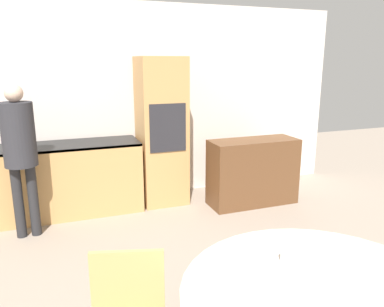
{
  "coord_description": "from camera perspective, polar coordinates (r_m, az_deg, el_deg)",
  "views": [
    {
      "loc": [
        -1.0,
        0.0,
        1.86
      ],
      "look_at": [
        0.05,
        2.81,
        1.11
      ],
      "focal_mm": 35.0,
      "sensor_mm": 36.0,
      "label": 1
    }
  ],
  "objects": [
    {
      "name": "wall_back",
      "position": [
        5.11,
        -9.21,
        7.53
      ],
      "size": [
        6.14,
        0.05,
        2.6
      ],
      "color": "silver",
      "rests_on": "ground_plane"
    },
    {
      "name": "kitchen_counter",
      "position": [
        4.85,
        -21.05,
        -3.81
      ],
      "size": [
        2.21,
        0.6,
        0.88
      ],
      "color": "tan",
      "rests_on": "ground_plane"
    },
    {
      "name": "oven_unit",
      "position": [
        4.91,
        -4.66,
        3.35
      ],
      "size": [
        0.58,
        0.59,
        1.91
      ],
      "color": "tan",
      "rests_on": "ground_plane"
    },
    {
      "name": "sideboard",
      "position": [
        4.99,
        9.27,
        -2.8
      ],
      "size": [
        1.16,
        0.45,
        0.87
      ],
      "color": "brown",
      "rests_on": "ground_plane"
    },
    {
      "name": "person_standing",
      "position": [
        4.24,
        -24.79,
        1.17
      ],
      "size": [
        0.33,
        0.33,
        1.63
      ],
      "color": "#262628",
      "rests_on": "ground_plane"
    },
    {
      "name": "cup",
      "position": [
        2.22,
        14.39,
        -14.86
      ],
      "size": [
        0.08,
        0.08,
        0.08
      ],
      "color": "silver",
      "rests_on": "dining_table"
    },
    {
      "name": "bowl_near",
      "position": [
        2.2,
        4.57,
        -15.25
      ],
      "size": [
        0.17,
        0.17,
        0.05
      ],
      "color": "silver",
      "rests_on": "dining_table"
    },
    {
      "name": "bowl_centre",
      "position": [
        2.05,
        6.39,
        -17.62
      ],
      "size": [
        0.15,
        0.15,
        0.04
      ],
      "color": "white",
      "rests_on": "dining_table"
    }
  ]
}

